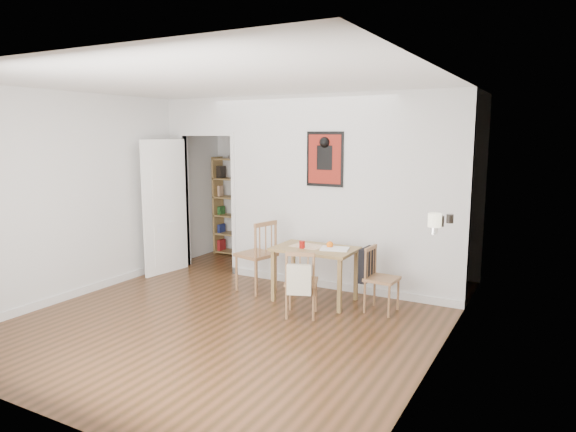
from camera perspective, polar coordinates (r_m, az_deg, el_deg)
The scene contains 15 objects.
ground at distance 6.16m, azimuth -4.77°, elevation -10.63°, with size 5.20×5.20×0.00m, color #58321C.
room_shell at distance 6.96m, azimuth 1.85°, elevation 2.67°, with size 5.20×5.20×5.20m.
dining_table at distance 6.40m, azimuth 3.01°, elevation -4.25°, with size 1.00×0.64×0.68m.
chair_left at distance 6.86m, azimuth -3.58°, elevation -4.38°, with size 0.58×0.58×0.96m.
chair_right at distance 6.16m, azimuth 10.25°, elevation -6.83°, with size 0.46×0.41×0.78m.
chair_front at distance 5.92m, azimuth 1.50°, elevation -7.36°, with size 0.51×0.53×0.79m.
bookshelf at distance 8.88m, azimuth -6.04°, elevation 1.00°, with size 0.71×0.28×1.69m.
fireplace at distance 5.40m, azimuth 16.40°, elevation -7.00°, with size 0.45×1.25×1.16m.
red_glass at distance 6.34m, azimuth 1.58°, elevation -3.18°, with size 0.07×0.07×0.09m, color maroon.
orange_fruit at distance 6.36m, azimuth 4.67°, elevation -3.19°, with size 0.09×0.09×0.09m, color orange.
placemat at distance 6.46m, azimuth 2.22°, elevation -3.34°, with size 0.40×0.30×0.00m, color beige.
notebook at distance 6.30m, azimuth 5.21°, elevation -3.65°, with size 0.33×0.24×0.02m, color white.
mantel_lamp at distance 4.92m, azimuth 15.98°, elevation -0.58°, with size 0.13×0.13×0.20m.
ceramic_jar_a at distance 5.37m, azimuth 16.50°, elevation -0.54°, with size 0.09×0.09×0.11m, color black.
ceramic_jar_b at distance 5.60m, azimuth 17.55°, elevation -0.29°, with size 0.07×0.07×0.09m, color black.
Camera 1 is at (3.20, -4.84, 2.08)m, focal length 32.00 mm.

